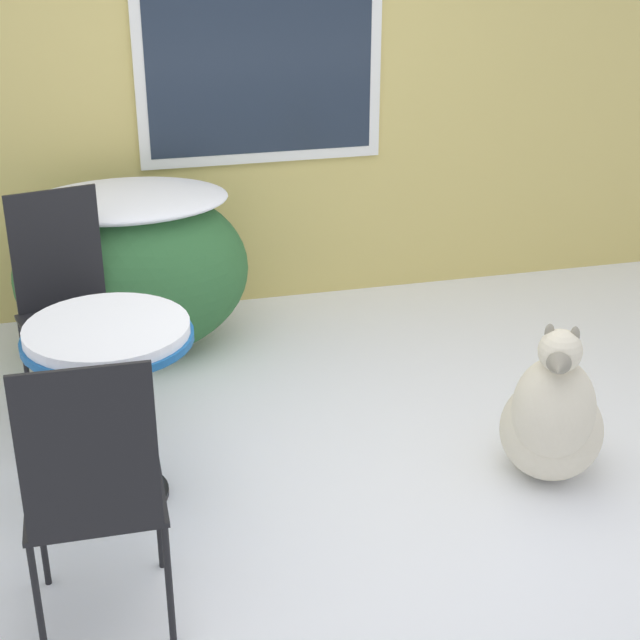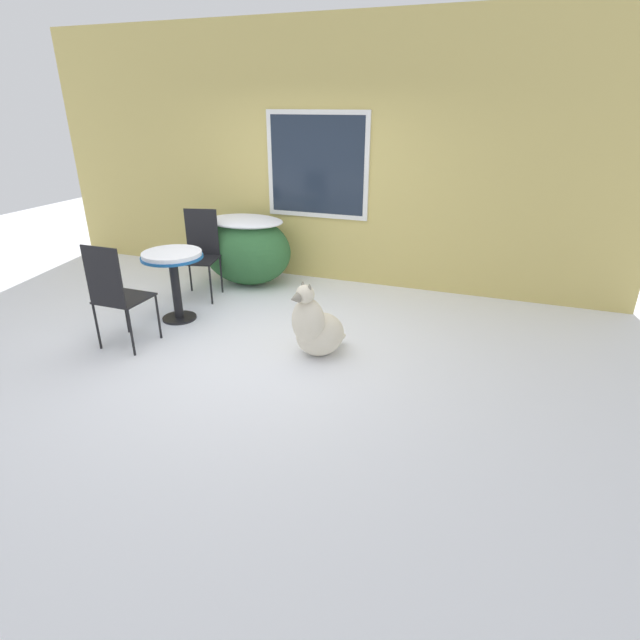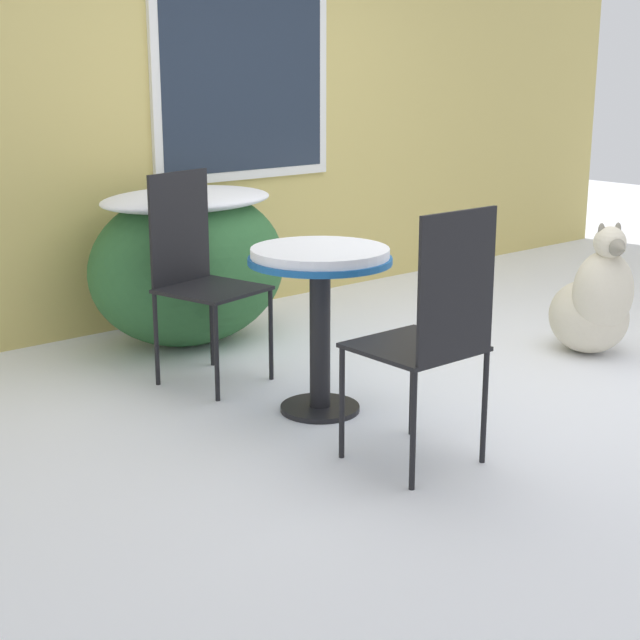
{
  "view_description": "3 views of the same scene",
  "coord_description": "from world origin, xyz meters",
  "px_view_note": "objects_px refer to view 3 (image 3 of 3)",
  "views": [
    {
      "loc": [
        -0.97,
        -3.3,
        2.38
      ],
      "look_at": [
        0.0,
        0.6,
        0.55
      ],
      "focal_mm": 55.0,
      "sensor_mm": 36.0,
      "label": 1
    },
    {
      "loc": [
        2.38,
        -4.16,
        2.3
      ],
      "look_at": [
        0.87,
        -0.01,
        0.36
      ],
      "focal_mm": 28.0,
      "sensor_mm": 36.0,
      "label": 2
    },
    {
      "loc": [
        -3.83,
        -3.14,
        1.63
      ],
      "look_at": [
        -0.94,
        0.24,
        0.45
      ],
      "focal_mm": 55.0,
      "sensor_mm": 36.0,
      "label": 3
    }
  ],
  "objects_px": {
    "patio_chair_far_side": "(432,330)",
    "dog": "(594,305)",
    "patio_table": "(320,283)",
    "patio_chair_near_table": "(199,269)"
  },
  "relations": [
    {
      "from": "patio_table",
      "to": "patio_chair_near_table",
      "type": "relative_size",
      "value": 0.73
    },
    {
      "from": "patio_table",
      "to": "dog",
      "type": "distance_m",
      "value": 1.84
    },
    {
      "from": "patio_table",
      "to": "dog",
      "type": "bearing_deg",
      "value": -9.43
    },
    {
      "from": "patio_chair_near_table",
      "to": "patio_chair_far_side",
      "type": "distance_m",
      "value": 1.58
    },
    {
      "from": "patio_table",
      "to": "patio_chair_near_table",
      "type": "xyz_separation_m",
      "value": [
        -0.16,
        0.78,
        -0.04
      ]
    },
    {
      "from": "patio_chair_far_side",
      "to": "dog",
      "type": "distance_m",
      "value": 1.97
    },
    {
      "from": "patio_chair_near_table",
      "to": "dog",
      "type": "distance_m",
      "value": 2.24
    },
    {
      "from": "patio_chair_far_side",
      "to": "dog",
      "type": "relative_size",
      "value": 1.39
    },
    {
      "from": "patio_chair_far_side",
      "to": "dog",
      "type": "bearing_deg",
      "value": -164.56
    },
    {
      "from": "patio_table",
      "to": "patio_chair_far_side",
      "type": "xyz_separation_m",
      "value": [
        -0.1,
        -0.8,
        -0.04
      ]
    }
  ]
}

